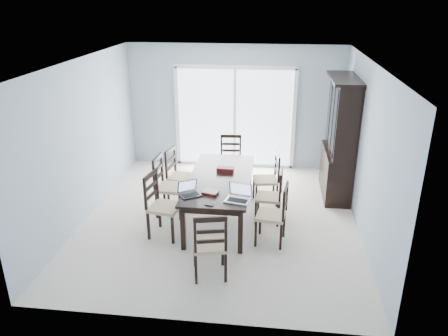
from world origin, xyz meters
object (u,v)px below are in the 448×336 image
Objects in this scene: dining_table at (220,182)px; chair_end_far at (231,154)px; cell_phone at (209,205)px; game_box at (225,169)px; chair_right_far at (271,173)px; chair_left_near at (159,198)px; chair_left_mid at (165,179)px; laptop_silver at (238,197)px; laptop_dark at (191,192)px; hot_tub at (207,130)px; china_hutch at (340,140)px; chair_right_mid at (274,190)px; chair_left_far at (177,169)px; chair_end_near at (210,239)px; chair_right_near at (278,208)px.

dining_table is 1.60m from chair_end_far.
game_box is at bearing 100.36° from cell_phone.
chair_right_far reaches higher than dining_table.
chair_right_far is at bearing 138.93° from chair_left_near.
laptop_silver is at bearing 59.02° from chair_left_mid.
hot_tub is at bearing 61.93° from laptop_dark.
china_hutch is 5.55× the size of laptop_silver.
chair_end_far is 2.36m from laptop_dark.
chair_end_far is 9.20× the size of cell_phone.
chair_left_near is 1.29m from game_box.
chair_left_mid is at bearing -163.28° from chair_left_near.
cell_phone is (0.84, -0.39, 0.13)m from chair_left_near.
chair_end_far is 2.77× the size of laptop_silver.
laptop_silver is at bearing 90.95° from chair_left_near.
dining_table is 0.91m from laptop_silver.
laptop_silver is 0.22× the size of hot_tub.
chair_right_mid is 3.74× the size of game_box.
chair_end_near is at bearing 33.17° from chair_left_far.
dining_table is 18.42× the size of cell_phone.
game_box is at bearing 51.42° from chair_right_near.
chair_right_near is at bearing 34.06° from cell_phone.
chair_left_far reaches higher than dining_table.
laptop_silver reaches higher than cell_phone.
china_hutch is 3.47m from chair_left_near.
game_box is (-0.89, 0.93, 0.20)m from chair_right_near.
chair_left_near is (-2.90, -1.86, -0.44)m from china_hutch.
chair_left_near is 1.07× the size of chair_right_near.
china_hutch is 1.23× the size of hot_tub.
hot_tub is (-0.77, 4.68, -0.33)m from cell_phone.
chair_left_mid is at bearing -169.88° from game_box.
cell_phone is at bearing 144.24° from chair_right_far.
game_box is (0.04, -1.32, 0.20)m from chair_end_far.
chair_left_mid is at bearing 2.38° from chair_left_far.
cell_phone is (-0.04, -2.60, 0.18)m from chair_end_far.
china_hutch is 1.94× the size of chair_left_far.
china_hutch is 1.41m from chair_right_far.
chair_end_near is at bearing 34.42° from chair_left_mid.
chair_right_mid is (-1.14, -1.23, -0.51)m from china_hutch.
chair_right_near is 9.24× the size of cell_phone.
hot_tub is at bearing 139.21° from china_hutch.
chair_left_near is at bearing 10.62° from chair_left_far.
chair_right_mid is at bearing 91.82° from chair_left_mid.
laptop_silver is 3.32× the size of cell_phone.
cell_phone is at bearing 86.55° from chair_end_near.
chair_end_far is (-2.02, 0.35, -0.49)m from china_hutch.
laptop_dark is (-0.36, -2.32, 0.22)m from chair_end_far.
china_hutch is 2.03× the size of chair_right_far.
cell_phone is (-0.03, -1.00, 0.08)m from dining_table.
chair_left_far is 9.51× the size of cell_phone.
chair_end_far is at bearing 47.37° from laptop_dark.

